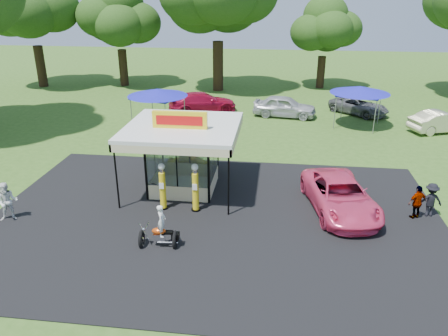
% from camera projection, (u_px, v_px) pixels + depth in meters
% --- Properties ---
extents(ground, '(120.00, 120.00, 0.00)m').
position_uv_depth(ground, '(208.00, 243.00, 17.53)').
color(ground, '#34591B').
rests_on(ground, ground).
extents(asphalt_apron, '(20.00, 14.00, 0.04)m').
position_uv_depth(asphalt_apron, '(215.00, 219.00, 19.35)').
color(asphalt_apron, black).
rests_on(asphalt_apron, ground).
extents(gas_station_kiosk, '(5.40, 5.40, 4.18)m').
position_uv_depth(gas_station_kiosk, '(184.00, 156.00, 21.65)').
color(gas_station_kiosk, white).
rests_on(gas_station_kiosk, ground).
extents(gas_pump_left, '(0.42, 0.42, 2.28)m').
position_uv_depth(gas_pump_left, '(163.00, 188.00, 19.85)').
color(gas_pump_left, black).
rests_on(gas_pump_left, ground).
extents(gas_pump_right, '(0.43, 0.43, 2.33)m').
position_uv_depth(gas_pump_right, '(195.00, 189.00, 19.68)').
color(gas_pump_right, black).
rests_on(gas_pump_right, ground).
extents(motorcycle, '(1.62, 0.87, 1.89)m').
position_uv_depth(motorcycle, '(161.00, 230.00, 17.07)').
color(motorcycle, black).
rests_on(motorcycle, ground).
extents(spare_tires, '(0.84, 0.74, 0.68)m').
position_uv_depth(spare_tires, '(153.00, 190.00, 21.40)').
color(spare_tires, black).
rests_on(spare_tires, ground).
extents(kiosk_car, '(2.82, 1.13, 0.96)m').
position_uv_depth(kiosk_car, '(193.00, 164.00, 24.17)').
color(kiosk_car, yellow).
rests_on(kiosk_car, ground).
extents(pink_sedan, '(3.57, 5.90, 1.53)m').
position_uv_depth(pink_sedan, '(340.00, 196.00, 19.83)').
color(pink_sedan, '#EF4070').
rests_on(pink_sedan, ground).
extents(spectator_west, '(1.06, 0.95, 1.78)m').
position_uv_depth(spectator_west, '(7.00, 202.00, 18.98)').
color(spectator_west, white).
rests_on(spectator_west, ground).
extents(spectator_east_a, '(1.08, 0.68, 1.61)m').
position_uv_depth(spectator_east_a, '(430.00, 200.00, 19.32)').
color(spectator_east_a, black).
rests_on(spectator_east_a, ground).
extents(spectator_east_b, '(1.01, 0.74, 1.59)m').
position_uv_depth(spectator_east_b, '(417.00, 202.00, 19.13)').
color(spectator_east_b, gray).
rests_on(spectator_east_b, ground).
extents(bg_car_b, '(5.97, 4.09, 1.60)m').
position_uv_depth(bg_car_b, '(202.00, 102.00, 35.80)').
color(bg_car_b, '#A60C2D').
rests_on(bg_car_b, ground).
extents(bg_car_c, '(5.14, 2.67, 1.67)m').
position_uv_depth(bg_car_c, '(285.00, 106.00, 34.44)').
color(bg_car_c, '#B4B4B9').
rests_on(bg_car_c, ground).
extents(bg_car_d, '(5.06, 4.83, 1.33)m').
position_uv_depth(bg_car_d, '(359.00, 106.00, 35.21)').
color(bg_car_d, '#5F6062').
rests_on(bg_car_d, ground).
extents(bg_car_e, '(4.85, 3.16, 1.51)m').
position_uv_depth(bg_car_e, '(442.00, 122.00, 30.80)').
color(bg_car_e, beige).
rests_on(bg_car_e, ground).
extents(tent_west, '(4.23, 4.23, 2.96)m').
position_uv_depth(tent_west, '(158.00, 93.00, 30.63)').
color(tent_west, gray).
rests_on(tent_west, ground).
extents(tent_east, '(4.25, 4.25, 2.97)m').
position_uv_depth(tent_east, '(360.00, 90.00, 31.38)').
color(tent_east, gray).
rests_on(tent_east, ground).
extents(oak_far_a, '(9.71, 9.71, 11.51)m').
position_uv_depth(oak_far_a, '(32.00, 12.00, 42.64)').
color(oak_far_a, black).
rests_on(oak_far_a, ground).
extents(oak_far_b, '(8.52, 8.52, 10.16)m').
position_uv_depth(oak_far_b, '(119.00, 20.00, 43.40)').
color(oak_far_b, black).
rests_on(oak_far_b, ground).
extents(oak_far_d, '(7.36, 7.36, 8.77)m').
position_uv_depth(oak_far_d, '(324.00, 31.00, 42.68)').
color(oak_far_d, black).
rests_on(oak_far_d, ground).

